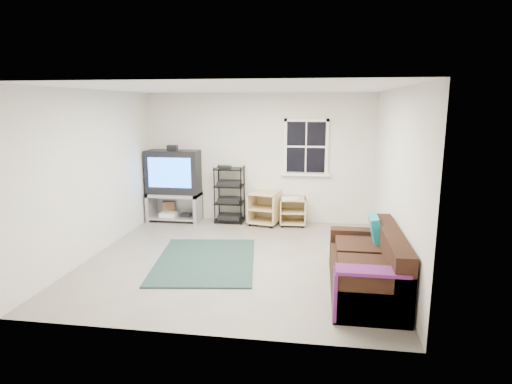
% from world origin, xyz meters
% --- Properties ---
extents(room, '(4.60, 4.62, 4.60)m').
position_xyz_m(room, '(0.95, 2.27, 1.48)').
color(room, gray).
rests_on(room, ground).
extents(tv_unit, '(1.07, 0.53, 1.57)m').
position_xyz_m(tv_unit, '(-1.72, 2.01, 0.86)').
color(tv_unit, '#94949B').
rests_on(tv_unit, ground).
extents(av_rack, '(0.58, 0.42, 1.16)m').
position_xyz_m(av_rack, '(-0.57, 2.07, 0.50)').
color(av_rack, black).
rests_on(av_rack, ground).
extents(side_table_left, '(0.65, 0.65, 0.66)m').
position_xyz_m(side_table_left, '(0.16, 2.05, 0.35)').
color(side_table_left, '#DAC086').
rests_on(side_table_left, ground).
extents(side_table_right, '(0.53, 0.55, 0.58)m').
position_xyz_m(side_table_right, '(0.72, 2.06, 0.32)').
color(side_table_right, '#DAC086').
rests_on(side_table_right, ground).
extents(sofa, '(0.85, 1.92, 0.88)m').
position_xyz_m(sofa, '(1.88, -0.94, 0.31)').
color(sofa, black).
rests_on(sofa, ground).
extents(shag_rug, '(1.74, 2.21, 0.02)m').
position_xyz_m(shag_rug, '(-0.47, -0.20, 0.01)').
color(shag_rug, black).
rests_on(shag_rug, ground).
extents(paper_bag, '(0.30, 0.25, 0.36)m').
position_xyz_m(paper_bag, '(-1.91, 2.17, 0.18)').
color(paper_bag, '#926641').
rests_on(paper_bag, ground).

